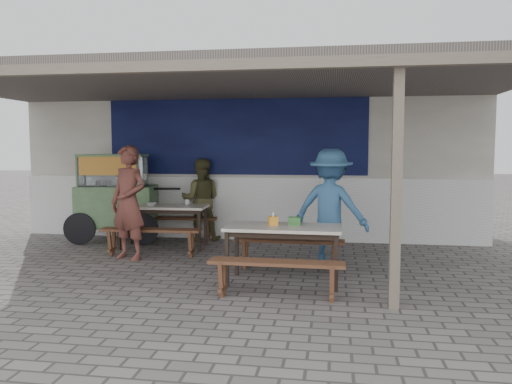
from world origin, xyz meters
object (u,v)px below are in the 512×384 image
at_px(bench_left_wall, 174,223).
at_px(tissue_box, 273,221).
at_px(table_right, 283,232).
at_px(donation_box, 295,221).
at_px(bench_right_wall, 289,247).
at_px(vendor_cart, 116,194).
at_px(table_left, 163,210).
at_px(patron_wall_side, 201,199).
at_px(patron_street_side, 129,203).
at_px(bench_left_street, 151,235).
at_px(condiment_jar, 187,202).
at_px(patron_right_table, 331,208).
at_px(bench_right_street, 276,270).
at_px(condiment_bowl, 151,204).

height_order(bench_left_wall, tissue_box, tissue_box).
bearing_deg(table_right, donation_box, 37.62).
distance_m(bench_right_wall, vendor_cart, 3.89).
xyz_separation_m(table_left, donation_box, (2.47, -1.88, 0.13)).
bearing_deg(patron_wall_side, tissue_box, 112.54).
height_order(patron_street_side, donation_box, patron_street_side).
height_order(bench_left_street, condiment_jar, condiment_jar).
xyz_separation_m(vendor_cart, patron_wall_side, (1.55, 0.37, -0.11)).
xyz_separation_m(patron_right_table, donation_box, (-0.46, -0.91, -0.07)).
bearing_deg(condiment_jar, patron_street_side, -116.62).
bearing_deg(bench_right_wall, bench_right_street, -90.00).
height_order(table_right, donation_box, donation_box).
height_order(bench_right_wall, tissue_box, tissue_box).
distance_m(patron_right_table, condiment_bowl, 3.26).
height_order(table_left, bench_right_wall, table_left).
distance_m(bench_left_street, donation_box, 2.74).
height_order(patron_right_table, donation_box, patron_right_table).
bearing_deg(donation_box, tissue_box, -172.99).
distance_m(bench_left_wall, patron_wall_side, 0.68).
height_order(bench_left_wall, condiment_jar, condiment_jar).
bearing_deg(bench_left_wall, table_right, -51.57).
distance_m(table_left, donation_box, 3.10).
bearing_deg(condiment_jar, bench_left_street, -109.68).
bearing_deg(donation_box, bench_left_wall, 134.23).
height_order(table_left, table_right, same).
bearing_deg(condiment_bowl, bench_left_wall, 77.10).
bearing_deg(patron_right_table, patron_wall_side, -19.71).
bearing_deg(tissue_box, condiment_bowl, 141.65).
bearing_deg(patron_right_table, condiment_bowl, -0.23).
bearing_deg(bench_right_wall, bench_left_wall, 141.12).
bearing_deg(bench_left_street, patron_street_side, -138.85).
height_order(tissue_box, donation_box, tissue_box).
distance_m(tissue_box, condiment_bowl, 3.04).
bearing_deg(condiment_jar, table_right, -48.70).
bearing_deg(patron_right_table, bench_right_wall, 44.33).
height_order(bench_right_wall, patron_wall_side, patron_wall_side).
distance_m(bench_left_street, bench_right_street, 3.03).
bearing_deg(bench_right_wall, patron_right_table, 28.54).
distance_m(bench_right_wall, patron_right_table, 0.85).
xyz_separation_m(vendor_cart, condiment_bowl, (0.89, -0.50, -0.12)).
bearing_deg(bench_left_street, patron_right_table, -8.52).
distance_m(bench_right_street, tissue_box, 0.91).
bearing_deg(vendor_cart, patron_right_table, -27.03).
height_order(table_right, vendor_cart, vendor_cart).
xyz_separation_m(vendor_cart, patron_street_side, (0.87, -1.42, 0.01)).
height_order(bench_left_street, bench_right_wall, same).
relative_size(patron_street_side, tissue_box, 15.82).
bearing_deg(vendor_cart, condiment_jar, -16.10).
xyz_separation_m(patron_street_side, patron_wall_side, (0.69, 1.79, -0.12)).
distance_m(patron_street_side, patron_right_table, 3.15).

